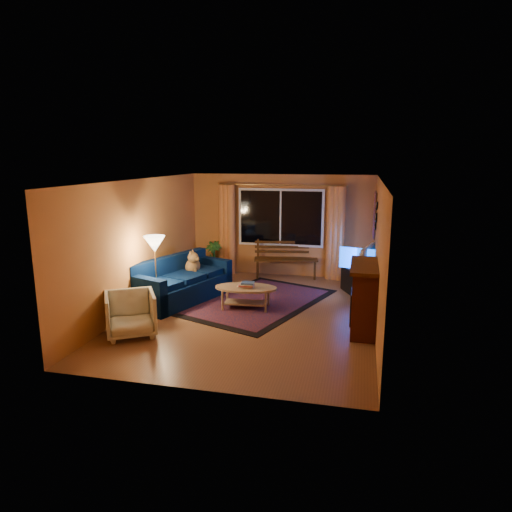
% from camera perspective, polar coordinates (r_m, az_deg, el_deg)
% --- Properties ---
extents(floor, '(4.50, 6.00, 0.02)m').
position_cam_1_polar(floor, '(8.75, -0.45, -7.21)').
color(floor, brown).
rests_on(floor, ground).
extents(ceiling, '(4.50, 6.00, 0.02)m').
position_cam_1_polar(ceiling, '(8.26, -0.48, 9.51)').
color(ceiling, white).
rests_on(ceiling, ground).
extents(wall_back, '(4.50, 0.02, 2.50)m').
position_cam_1_polar(wall_back, '(11.32, 3.12, 3.84)').
color(wall_back, '#C57A3C').
rests_on(wall_back, ground).
extents(wall_left, '(0.02, 6.00, 2.50)m').
position_cam_1_polar(wall_left, '(9.20, -14.28, 1.51)').
color(wall_left, '#C57A3C').
rests_on(wall_left, ground).
extents(wall_right, '(0.02, 6.00, 2.50)m').
position_cam_1_polar(wall_right, '(8.19, 15.09, 0.17)').
color(wall_right, '#C57A3C').
rests_on(wall_right, ground).
extents(window, '(2.00, 0.02, 1.30)m').
position_cam_1_polar(window, '(11.23, 3.08, 4.80)').
color(window, black).
rests_on(window, wall_back).
extents(curtain_rod, '(3.20, 0.03, 0.03)m').
position_cam_1_polar(curtain_rod, '(11.11, 3.08, 8.87)').
color(curtain_rod, '#BF8C3F').
rests_on(curtain_rod, wall_back).
extents(curtain_left, '(0.36, 0.36, 2.24)m').
position_cam_1_polar(curtain_left, '(11.52, -3.63, 3.33)').
color(curtain_left, '#DA7F3F').
rests_on(curtain_left, ground).
extents(curtain_right, '(0.36, 0.36, 2.24)m').
position_cam_1_polar(curtain_right, '(11.06, 9.91, 2.79)').
color(curtain_right, '#DA7F3F').
rests_on(curtain_right, ground).
extents(bench, '(1.60, 0.73, 0.46)m').
position_cam_1_polar(bench, '(11.22, 3.75, -1.55)').
color(bench, '#361C08').
rests_on(bench, ground).
extents(potted_plant, '(0.49, 0.49, 0.82)m').
position_cam_1_polar(potted_plant, '(11.63, -5.35, -0.18)').
color(potted_plant, '#235B1E').
rests_on(potted_plant, ground).
extents(sofa, '(1.64, 2.39, 0.89)m').
position_cam_1_polar(sofa, '(9.49, -9.22, -2.92)').
color(sofa, black).
rests_on(sofa, ground).
extents(dog, '(0.39, 0.50, 0.51)m').
position_cam_1_polar(dog, '(9.86, -7.91, -0.82)').
color(dog, olive).
rests_on(dog, sofa).
extents(armchair, '(1.05, 1.03, 0.81)m').
position_cam_1_polar(armchair, '(7.87, -15.42, -6.76)').
color(armchair, beige).
rests_on(armchair, ground).
extents(floor_lamp, '(0.30, 0.30, 1.47)m').
position_cam_1_polar(floor_lamp, '(8.83, -12.39, -2.26)').
color(floor_lamp, '#BF8C3F').
rests_on(floor_lamp, ground).
extents(rug, '(3.04, 3.74, 0.02)m').
position_cam_1_polar(rug, '(9.38, 0.36, -5.72)').
color(rug, maroon).
rests_on(rug, ground).
extents(coffee_table, '(1.30, 1.30, 0.44)m').
position_cam_1_polar(coffee_table, '(8.94, -1.26, -5.23)').
color(coffee_table, '#9D7E58').
rests_on(coffee_table, ground).
extents(tv_console, '(0.91, 1.34, 0.53)m').
position_cam_1_polar(tv_console, '(9.96, 13.02, -3.43)').
color(tv_console, black).
rests_on(tv_console, ground).
extents(television, '(0.38, 0.99, 0.57)m').
position_cam_1_polar(television, '(9.83, 13.17, -0.34)').
color(television, black).
rests_on(television, tv_console).
extents(fireplace, '(0.40, 1.20, 1.10)m').
position_cam_1_polar(fireplace, '(7.97, 13.38, -5.27)').
color(fireplace, maroon).
rests_on(fireplace, ground).
extents(mirror_cluster, '(0.06, 0.60, 0.56)m').
position_cam_1_polar(mirror_cluster, '(9.39, 14.74, 5.09)').
color(mirror_cluster, black).
rests_on(mirror_cluster, wall_right).
extents(painting, '(0.04, 0.76, 0.96)m').
position_cam_1_polar(painting, '(10.55, 14.61, 5.03)').
color(painting, '#E94413').
rests_on(painting, wall_right).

